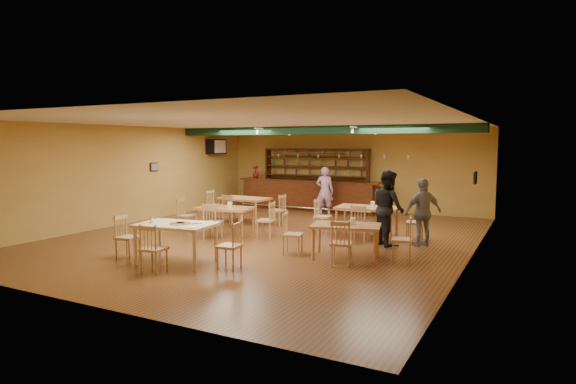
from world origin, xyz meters
The scene contains 23 objects.
floor centered at (0.00, 0.00, 0.00)m, with size 12.00×12.00×0.00m, color #542D18.
ceiling_beam centered at (0.00, 2.80, 2.87)m, with size 10.00×0.30×0.25m, color black.
track_rail_left centered at (-1.80, 3.40, 2.94)m, with size 0.05×2.50×0.05m, color white.
track_rail_right centered at (1.40, 3.40, 2.94)m, with size 0.05×2.50×0.05m, color white.
ac_unit centered at (-4.80, 4.20, 2.35)m, with size 0.34×0.70×0.48m, color white.
picture_left centered at (-4.97, 1.00, 1.70)m, with size 0.04×0.34×0.28m, color black.
picture_right centered at (4.97, 0.50, 1.70)m, with size 0.04×0.34×0.28m, color black.
bar_counter centered at (-1.34, 5.15, 0.56)m, with size 5.46×0.85×1.13m, color #38120B.
back_bar_hutch centered at (-1.34, 5.78, 1.14)m, with size 4.22×0.40×2.28m, color #38120B.
poinsettia centered at (-3.62, 5.15, 1.36)m, with size 0.26×0.26×0.47m, color #A70F1A.
dining_table_a centered at (-1.94, 1.74, 0.38)m, with size 1.54×0.92×0.77m, color #B0713E.
dining_table_b centered at (2.23, 1.25, 0.40)m, with size 1.59×0.95×0.79m, color #B0713E.
dining_table_c centered at (-1.25, -0.30, 0.37)m, with size 1.50×0.90×0.75m, color #B0713E.
dining_table_d centered at (2.60, -1.28, 0.36)m, with size 1.45×0.87×0.73m, color #B0713E.
near_table centered at (-0.32, -3.35, 0.41)m, with size 1.55×0.99×0.83m, color #D6B78F.
pizza_tray centered at (-0.21, -3.35, 0.84)m, with size 0.40×0.40×0.01m, color silver.
parmesan_shaker centered at (-0.81, -3.52, 0.88)m, with size 0.07×0.07×0.11m, color #EAE5C6.
napkin_stack centered at (0.07, -3.13, 0.84)m, with size 0.20×0.15×0.03m, color white.
pizza_server centered at (-0.04, -3.30, 0.85)m, with size 0.32×0.09×0.00m, color silver.
side_plate centered at (0.29, -3.57, 0.83)m, with size 0.22×0.22×0.01m, color white.
patron_bar centered at (-0.32, 4.33, 0.84)m, with size 0.61×0.40×1.67m, color #9D52B1.
patron_right_a centered at (3.03, 0.45, 0.91)m, with size 0.89×0.69×1.83m, color black.
patron_right_b centered at (3.80, 0.72, 0.82)m, with size 0.96×0.40×1.64m, color gray.
Camera 1 is at (6.24, -10.89, 2.45)m, focal length 30.01 mm.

